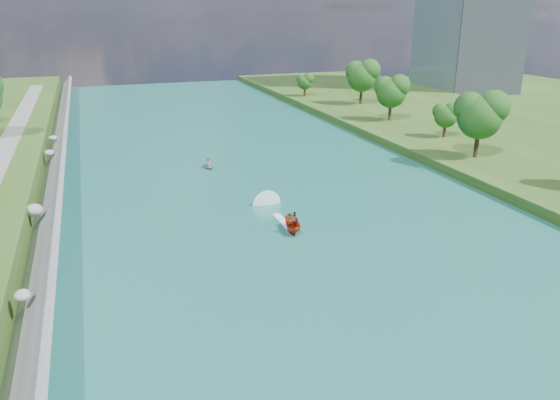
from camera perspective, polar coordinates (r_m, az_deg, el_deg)
name	(u,v)px	position (r m, az deg, el deg)	size (l,w,h in m)	color
ground	(353,284)	(49.11, 7.60, -8.72)	(260.00, 260.00, 0.00)	#2D5119
river_water	(278,209)	(65.89, -0.18, -0.94)	(55.00, 240.00, 0.10)	#1A6561
riprap_bank	(46,223)	(61.93, -23.28, -2.25)	(4.45, 236.00, 4.06)	slate
trees_east	(471,114)	(93.57, 19.33, 8.45)	(13.46, 138.07, 11.99)	#124515
motorboat	(287,220)	(60.66, 0.73, -2.09)	(3.60, 18.82, 2.23)	#AB2E0D
raft	(208,166)	(83.15, -7.48, 3.57)	(2.22, 2.90, 1.54)	gray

